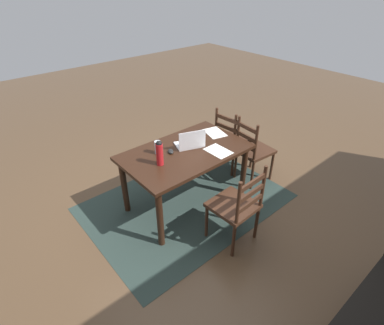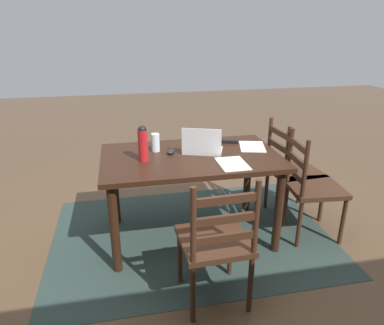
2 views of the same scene
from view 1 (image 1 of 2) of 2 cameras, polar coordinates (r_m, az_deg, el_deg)
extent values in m
plane|color=brown|center=(3.90, -1.11, -7.48)|extent=(14.00, 14.00, 0.00)
cube|color=#283833|center=(3.90, -1.11, -7.44)|extent=(2.41, 1.72, 0.01)
cube|color=black|center=(3.47, -1.23, 1.95)|extent=(1.45, 0.88, 0.04)
cylinder|color=black|center=(4.26, 2.41, 2.29)|extent=(0.07, 0.07, 0.72)
cylinder|color=black|center=(3.65, -12.65, -4.43)|extent=(0.07, 0.07, 0.72)
cylinder|color=black|center=(3.85, 9.68, -1.85)|extent=(0.07, 0.07, 0.72)
cylinder|color=black|center=(3.16, -6.07, -10.52)|extent=(0.07, 0.07, 0.72)
cube|color=#3D2316|center=(4.18, 11.59, 2.32)|extent=(0.48, 0.48, 0.04)
cylinder|color=#3D2316|center=(4.53, 11.23, 1.46)|extent=(0.04, 0.04, 0.43)
cylinder|color=#3D2316|center=(4.32, 14.80, -0.68)|extent=(0.04, 0.04, 0.43)
cylinder|color=#3D2316|center=(4.29, 7.68, -0.07)|extent=(0.04, 0.04, 0.43)
cylinder|color=#3D2316|center=(4.07, 11.28, -2.42)|extent=(0.04, 0.04, 0.43)
cylinder|color=#3D2316|center=(4.04, 8.08, 5.67)|extent=(0.04, 0.04, 0.50)
cylinder|color=#3D2316|center=(3.81, 11.94, 3.50)|extent=(0.04, 0.04, 0.50)
cube|color=#3D2316|center=(3.97, 9.82, 3.35)|extent=(0.05, 0.36, 0.05)
cube|color=#3D2316|center=(3.91, 9.99, 4.94)|extent=(0.05, 0.36, 0.05)
cube|color=#3D2316|center=(3.86, 10.17, 6.59)|extent=(0.05, 0.36, 0.05)
cube|color=#3D2316|center=(4.37, 8.05, 4.12)|extent=(0.47, 0.47, 0.04)
cylinder|color=#3D2316|center=(4.71, 7.47, 3.18)|extent=(0.04, 0.04, 0.43)
cylinder|color=#3D2316|center=(4.53, 11.20, 1.46)|extent=(0.04, 0.04, 0.43)
cylinder|color=#3D2316|center=(4.46, 4.39, 1.50)|extent=(0.04, 0.04, 0.43)
cylinder|color=#3D2316|center=(4.26, 8.21, -0.40)|extent=(0.04, 0.04, 0.43)
cylinder|color=#3D2316|center=(4.22, 4.58, 7.09)|extent=(0.04, 0.04, 0.50)
cylinder|color=#3D2316|center=(4.01, 8.66, 5.37)|extent=(0.04, 0.04, 0.50)
cube|color=#3D2316|center=(4.16, 6.49, 5.02)|extent=(0.05, 0.36, 0.05)
cube|color=#3D2316|center=(4.10, 6.59, 6.57)|extent=(0.05, 0.36, 0.05)
cube|color=#3D2316|center=(4.05, 6.70, 8.16)|extent=(0.05, 0.36, 0.05)
cube|color=#3D2316|center=(3.19, 7.75, -8.01)|extent=(0.46, 0.46, 0.04)
cylinder|color=#3D2316|center=(3.33, 2.77, -11.03)|extent=(0.04, 0.04, 0.43)
cylinder|color=#3D2316|center=(3.55, 7.12, -8.06)|extent=(0.04, 0.04, 0.43)
cylinder|color=#3D2316|center=(3.16, 7.83, -14.42)|extent=(0.04, 0.04, 0.43)
cylinder|color=#3D2316|center=(3.39, 12.06, -11.01)|extent=(0.04, 0.04, 0.43)
cylinder|color=#3D2316|center=(2.82, 8.72, -7.80)|extent=(0.04, 0.04, 0.50)
cylinder|color=#3D2316|center=(3.07, 13.24, -4.54)|extent=(0.04, 0.04, 0.50)
cube|color=#3D2316|center=(3.01, 10.88, -7.59)|extent=(0.36, 0.04, 0.05)
cube|color=#3D2316|center=(2.93, 11.13, -5.72)|extent=(0.36, 0.04, 0.05)
cube|color=#3D2316|center=(2.86, 11.39, -3.76)|extent=(0.36, 0.04, 0.05)
cube|color=silver|center=(3.57, -0.54, 3.44)|extent=(0.38, 0.32, 0.02)
cube|color=silver|center=(3.43, 0.06, 4.28)|extent=(0.30, 0.12, 0.21)
cube|color=#A5CCEA|center=(3.43, 0.03, 4.32)|extent=(0.28, 0.10, 0.19)
cylinder|color=red|center=(3.17, -6.13, 1.55)|extent=(0.08, 0.08, 0.25)
sphere|color=black|center=(3.10, -6.26, 3.51)|extent=(0.07, 0.07, 0.07)
cylinder|color=silver|center=(3.39, -6.47, 2.85)|extent=(0.07, 0.07, 0.15)
ellipsoid|color=black|center=(3.42, -4.04, 2.12)|extent=(0.10, 0.12, 0.03)
cube|color=black|center=(3.84, 0.94, 5.74)|extent=(0.18, 0.09, 0.02)
cube|color=white|center=(3.86, 4.32, 5.63)|extent=(0.28, 0.34, 0.00)
cube|color=white|center=(3.46, 4.97, 2.17)|extent=(0.21, 0.30, 0.00)
camera|label=2|loc=(1.58, 53.58, -10.77)|focal=33.10mm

